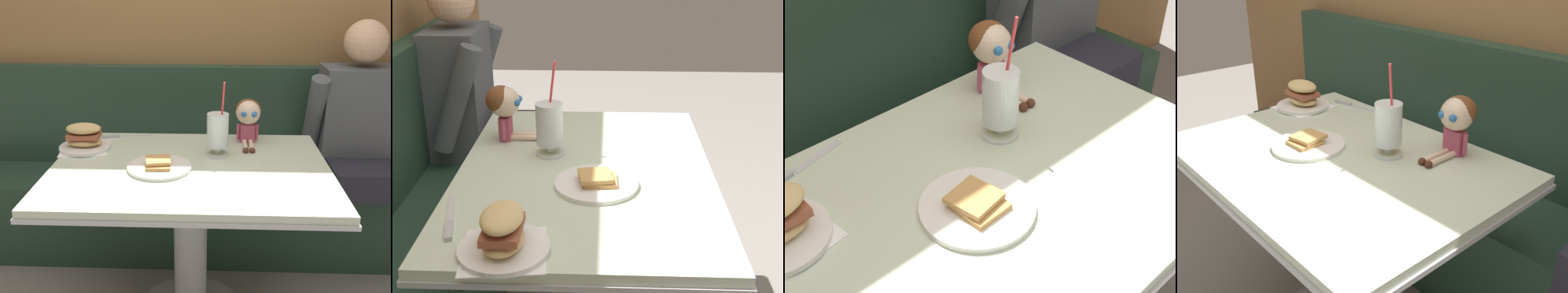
# 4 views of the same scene
# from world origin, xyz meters

# --- Properties ---
(booth_bench) EXTENTS (2.60, 0.48, 1.00)m
(booth_bench) POSITION_xyz_m (0.00, 0.81, 0.33)
(booth_bench) COLOR #233D2D
(booth_bench) RESTS_ON ground
(diner_table) EXTENTS (1.11, 0.81, 0.74)m
(diner_table) POSITION_xyz_m (0.00, 0.18, 0.54)
(diner_table) COLOR beige
(diner_table) RESTS_ON ground
(toast_plate) EXTENTS (0.25, 0.25, 0.04)m
(toast_plate) POSITION_xyz_m (-0.12, 0.14, 0.75)
(toast_plate) COLOR white
(toast_plate) RESTS_ON diner_table
(milkshake_glass) EXTENTS (0.10, 0.10, 0.32)m
(milkshake_glass) POSITION_xyz_m (0.11, 0.30, 0.84)
(milkshake_glass) COLOR silver
(milkshake_glass) RESTS_ON diner_table
(sandwich_plate) EXTENTS (0.22, 0.22, 0.12)m
(sandwich_plate) POSITION_xyz_m (-0.47, 0.35, 0.79)
(sandwich_plate) COLOR white
(sandwich_plate) RESTS_ON diner_table
(butter_knife) EXTENTS (0.23, 0.07, 0.01)m
(butter_knife) POSITION_xyz_m (-0.36, 0.52, 0.74)
(butter_knife) COLOR silver
(butter_knife) RESTS_ON diner_table
(seated_doll) EXTENTS (0.11, 0.22, 0.20)m
(seated_doll) POSITION_xyz_m (0.25, 0.48, 0.87)
(seated_doll) COLOR #B74C6B
(seated_doll) RESTS_ON diner_table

